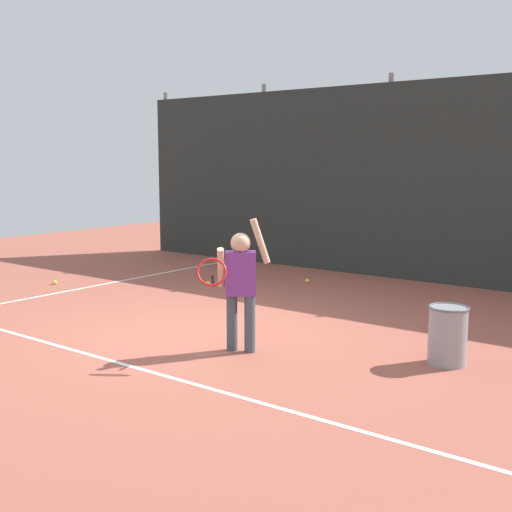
% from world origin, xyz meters
% --- Properties ---
extents(ground_plane, '(20.00, 20.00, 0.00)m').
position_xyz_m(ground_plane, '(0.00, 0.00, 0.00)').
color(ground_plane, '#9E5142').
extents(court_line_baseline, '(9.00, 0.05, 0.00)m').
position_xyz_m(court_line_baseline, '(0.00, -1.34, 0.00)').
color(court_line_baseline, white).
rests_on(court_line_baseline, ground).
extents(court_line_sideline, '(0.05, 9.00, 0.00)m').
position_xyz_m(court_line_sideline, '(-3.16, 1.00, 0.00)').
color(court_line_sideline, white).
rests_on(court_line_sideline, ground).
extents(back_fence_windscreen, '(10.44, 0.08, 3.14)m').
position_xyz_m(back_fence_windscreen, '(0.00, 4.44, 1.57)').
color(back_fence_windscreen, '#282D2B').
rests_on(back_fence_windscreen, ground).
extents(fence_post_0, '(0.09, 0.09, 3.29)m').
position_xyz_m(fence_post_0, '(-5.07, 4.50, 1.64)').
color(fence_post_0, slate).
rests_on(fence_post_0, ground).
extents(fence_post_1, '(0.09, 0.09, 3.29)m').
position_xyz_m(fence_post_1, '(-2.54, 4.50, 1.64)').
color(fence_post_1, slate).
rests_on(fence_post_1, ground).
extents(fence_post_2, '(0.09, 0.09, 3.29)m').
position_xyz_m(fence_post_2, '(0.00, 4.50, 1.64)').
color(fence_post_2, slate).
rests_on(fence_post_2, ground).
extents(tennis_player, '(0.47, 0.86, 1.35)m').
position_xyz_m(tennis_player, '(0.78, -0.34, 0.73)').
color(tennis_player, '#3F4C59').
rests_on(tennis_player, ground).
extents(ball_hopper, '(0.38, 0.38, 0.56)m').
position_xyz_m(ball_hopper, '(2.60, 0.53, 0.29)').
color(ball_hopper, gray).
rests_on(ball_hopper, ground).
extents(tennis_ball_2, '(0.07, 0.07, 0.07)m').
position_xyz_m(tennis_ball_2, '(-3.75, 0.69, 0.03)').
color(tennis_ball_2, '#CCE033').
rests_on(tennis_ball_2, ground).
extents(tennis_ball_3, '(0.07, 0.07, 0.07)m').
position_xyz_m(tennis_ball_3, '(-0.70, 3.19, 0.03)').
color(tennis_ball_3, '#CCE033').
rests_on(tennis_ball_3, ground).
extents(tennis_ball_4, '(0.07, 0.07, 0.07)m').
position_xyz_m(tennis_ball_4, '(-1.81, 2.09, 0.03)').
color(tennis_ball_4, '#CCE033').
rests_on(tennis_ball_4, ground).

